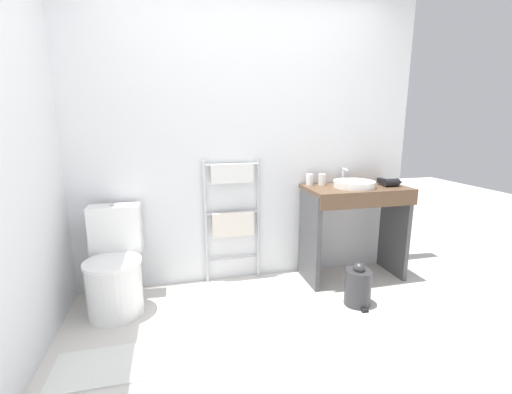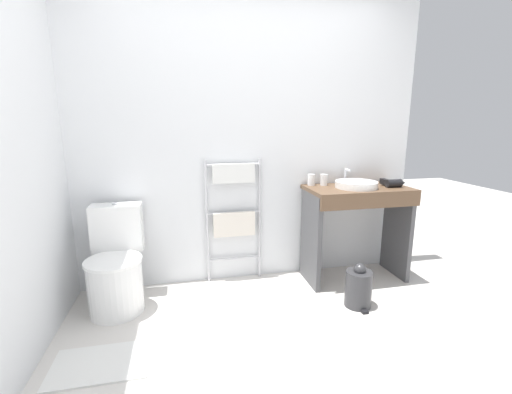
% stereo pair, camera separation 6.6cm
% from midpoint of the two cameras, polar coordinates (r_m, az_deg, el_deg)
% --- Properties ---
extents(ground_plane, '(12.00, 12.00, 0.00)m').
position_cam_midpoint_polar(ground_plane, '(2.20, 7.28, -28.12)').
color(ground_plane, silver).
extents(wall_back, '(3.16, 0.12, 2.54)m').
position_cam_midpoint_polar(wall_back, '(3.07, -1.18, 9.50)').
color(wall_back, silver).
rests_on(wall_back, ground_plane).
extents(wall_side, '(0.12, 2.06, 2.54)m').
position_cam_midpoint_polar(wall_side, '(2.45, -34.86, 6.55)').
color(wall_side, silver).
rests_on(wall_side, ground_plane).
extents(toilet, '(0.41, 0.56, 0.79)m').
position_cam_midpoint_polar(toilet, '(2.89, -21.69, -11.04)').
color(toilet, white).
rests_on(toilet, ground_plane).
extents(towel_radiator, '(0.50, 0.06, 1.11)m').
position_cam_midpoint_polar(towel_radiator, '(3.02, -3.07, -1.67)').
color(towel_radiator, silver).
rests_on(towel_radiator, ground_plane).
extents(vanity_counter, '(0.90, 0.49, 0.86)m').
position_cam_midpoint_polar(vanity_counter, '(3.22, 17.03, -3.42)').
color(vanity_counter, brown).
rests_on(vanity_counter, ground_plane).
extents(sink_basin, '(0.36, 0.36, 0.06)m').
position_cam_midpoint_polar(sink_basin, '(3.13, 16.94, 2.05)').
color(sink_basin, white).
rests_on(sink_basin, vanity_counter).
extents(faucet, '(0.02, 0.10, 0.14)m').
position_cam_midpoint_polar(faucet, '(3.29, 15.34, 3.73)').
color(faucet, silver).
rests_on(faucet, vanity_counter).
extents(cup_near_wall, '(0.07, 0.07, 0.10)m').
position_cam_midpoint_polar(cup_near_wall, '(3.15, 9.79, 2.85)').
color(cup_near_wall, white).
rests_on(cup_near_wall, vanity_counter).
extents(cup_near_edge, '(0.07, 0.07, 0.10)m').
position_cam_midpoint_polar(cup_near_edge, '(3.17, 11.83, 2.83)').
color(cup_near_edge, white).
rests_on(cup_near_edge, vanity_counter).
extents(hair_dryer, '(0.18, 0.18, 0.07)m').
position_cam_midpoint_polar(hair_dryer, '(3.28, 22.45, 2.19)').
color(hair_dryer, black).
rests_on(hair_dryer, vanity_counter).
extents(trash_bin, '(0.21, 0.24, 0.35)m').
position_cam_midpoint_polar(trash_bin, '(2.90, 17.34, -14.22)').
color(trash_bin, '#333335').
rests_on(trash_bin, ground_plane).
extents(bath_mat, '(0.56, 0.36, 0.01)m').
position_cam_midpoint_polar(bath_mat, '(2.45, -23.73, -24.11)').
color(bath_mat, silver).
rests_on(bath_mat, ground_plane).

